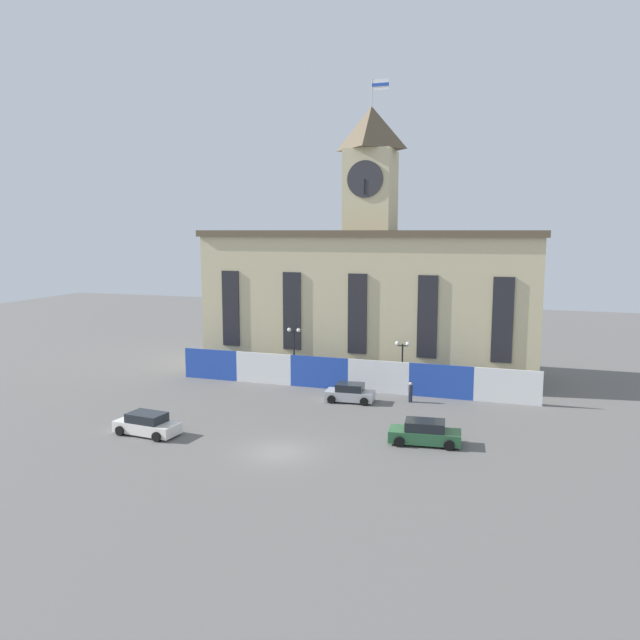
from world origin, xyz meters
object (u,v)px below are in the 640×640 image
Objects in this scene: car_silver_hatch at (350,393)px; car_white_taxi at (147,424)px; street_lamp_left at (294,343)px; street_lamp_far_left at (402,355)px; pedestrian at (410,391)px; car_green_wagon at (425,433)px.

car_white_taxi is (-10.90, -12.18, 0.00)m from car_silver_hatch.
street_lamp_far_left is (9.88, 0.00, -0.44)m from street_lamp_left.
street_lamp_left is at bearing 14.98° from pedestrian.
pedestrian reaches higher than car_silver_hatch.
car_white_taxi is 2.84× the size of pedestrian.
street_lamp_far_left is 4.12m from pedestrian.
car_silver_hatch is 0.86× the size of car_white_taxi.
street_lamp_left is 9.89m from street_lamp_far_left.
street_lamp_left reaches higher than pedestrian.
pedestrian is at bearing -67.63° from street_lamp_far_left.
car_silver_hatch is 10.97m from car_green_wagon.
pedestrian reaches higher than car_green_wagon.
street_lamp_far_left is 22.15m from car_white_taxi.
car_white_taxi is (-4.38, -16.75, -2.96)m from street_lamp_left.
street_lamp_far_left is at bearing 0.00° from street_lamp_left.
street_lamp_far_left is at bearing 49.90° from car_silver_hatch.
car_white_taxi is at bearing -130.43° from street_lamp_far_left.
pedestrian is at bearing -15.70° from street_lamp_left.
pedestrian is (4.66, 1.43, 0.20)m from car_silver_hatch.
street_lamp_left is at bearing 180.00° from street_lamp_far_left.
car_silver_hatch is (6.52, -4.57, -2.96)m from street_lamp_left.
pedestrian is at bearing 99.56° from car_green_wagon.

